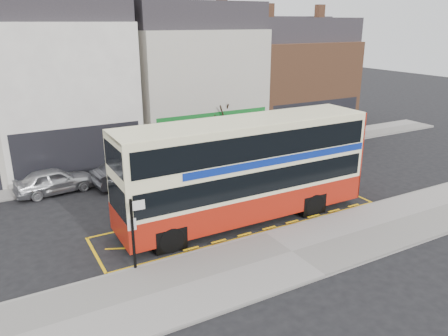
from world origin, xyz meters
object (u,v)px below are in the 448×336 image
car_white (279,147)px  double_decker_bus (246,169)px  car_grey (132,172)px  street_tree_right (217,110)px  bus_stop_post (134,227)px  car_silver (54,181)px

car_white → double_decker_bus: bearing=148.6°
car_grey → street_tree_right: bearing=-77.5°
bus_stop_post → car_silver: bus_stop_post is taller
bus_stop_post → car_grey: (2.82, 9.15, -1.10)m
double_decker_bus → bus_stop_post: 6.38m
car_white → street_tree_right: size_ratio=1.08×
bus_stop_post → car_grey: size_ratio=0.62×
car_silver → street_tree_right: street_tree_right is taller
car_white → street_tree_right: (-3.59, 2.42, 2.48)m
double_decker_bus → bus_stop_post: double_decker_bus is taller
double_decker_bus → car_white: size_ratio=2.39×
double_decker_bus → car_white: bearing=45.4°
car_white → street_tree_right: bearing=69.6°
car_silver → car_grey: (4.19, -0.77, 0.04)m
car_grey → street_tree_right: street_tree_right is taller
street_tree_right → double_decker_bus: bearing=-111.2°
car_grey → car_white: size_ratio=0.90×
street_tree_right → car_white: bearing=-34.0°
double_decker_bus → bus_stop_post: (-6.03, -1.95, -0.70)m
double_decker_bus → street_tree_right: double_decker_bus is taller
car_silver → car_grey: size_ratio=0.92×
car_silver → car_white: bearing=-98.1°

